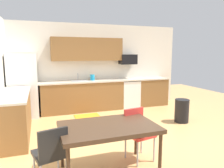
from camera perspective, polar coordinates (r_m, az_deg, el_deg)
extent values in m
plane|color=tan|center=(4.71, 4.15, -13.84)|extent=(12.00, 12.00, 0.00)
cube|color=silver|center=(6.89, -4.57, 4.78)|extent=(5.80, 0.10, 2.70)
cube|color=brown|center=(6.56, -7.93, -3.40)|extent=(2.50, 0.60, 0.90)
cube|color=brown|center=(7.39, 10.44, -2.12)|extent=(1.05, 0.60, 0.90)
cube|color=brown|center=(5.01, -25.09, -7.85)|extent=(0.60, 2.00, 0.90)
cube|color=beige|center=(6.59, -3.75, 0.87)|extent=(4.80, 0.64, 0.04)
cube|color=beige|center=(4.90, -25.44, -2.55)|extent=(0.64, 2.00, 0.04)
cube|color=brown|center=(6.59, -6.69, 9.38)|extent=(2.20, 0.34, 0.70)
cube|color=white|center=(6.29, -23.02, -0.41)|extent=(0.76, 0.70, 1.78)
cube|color=white|center=(7.02, 4.56, -2.64)|extent=(0.60, 0.60, 0.88)
cube|color=black|center=(6.95, 4.61, 1.05)|extent=(0.60, 0.60, 0.03)
cube|color=black|center=(6.99, 4.34, 6.71)|extent=(0.54, 0.36, 0.32)
cube|color=#A5A8AD|center=(6.46, -8.95, 0.28)|extent=(0.48, 0.40, 0.14)
cylinder|color=#B2B5BA|center=(6.62, -9.27, 1.86)|extent=(0.02, 0.02, 0.24)
cube|color=#422D1E|center=(3.12, -0.99, -11.66)|extent=(1.40, 0.90, 0.06)
cylinder|color=#422D1E|center=(3.20, 12.97, -18.61)|extent=(0.05, 0.05, 0.68)
cylinder|color=#422D1E|center=(3.49, -13.55, -16.20)|extent=(0.05, 0.05, 0.68)
cylinder|color=#422D1E|center=(3.82, 6.54, -13.84)|extent=(0.05, 0.05, 0.68)
cube|color=red|center=(3.60, 7.59, -13.38)|extent=(0.47, 0.47, 0.05)
cube|color=red|center=(3.67, 5.92, -9.62)|extent=(0.38, 0.11, 0.40)
cylinder|color=#B2B2B7|center=(3.48, 6.97, -18.45)|extent=(0.03, 0.03, 0.42)
cylinder|color=#B2B2B7|center=(3.68, 11.40, -17.04)|extent=(0.03, 0.03, 0.42)
cylinder|color=#B2B2B7|center=(3.73, 3.70, -16.49)|extent=(0.03, 0.03, 0.42)
cylinder|color=#B2B2B7|center=(3.92, 8.00, -15.32)|extent=(0.03, 0.03, 0.42)
cube|color=black|center=(3.07, -16.63, -17.73)|extent=(0.49, 0.49, 0.05)
cube|color=black|center=(2.83, -15.66, -15.55)|extent=(0.38, 0.14, 0.40)
cylinder|color=#B2B2B7|center=(3.37, -14.46, -19.70)|extent=(0.03, 0.03, 0.42)
cylinder|color=#B2B2B7|center=(3.29, -20.43, -20.72)|extent=(0.03, 0.03, 0.42)
cylinder|color=black|center=(5.77, 18.48, -6.92)|extent=(0.36, 0.36, 0.60)
cube|color=orange|center=(6.05, -6.76, -8.74)|extent=(0.70, 0.50, 0.01)
cylinder|color=#198CBF|center=(6.58, -5.37, 1.72)|extent=(0.14, 0.14, 0.20)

